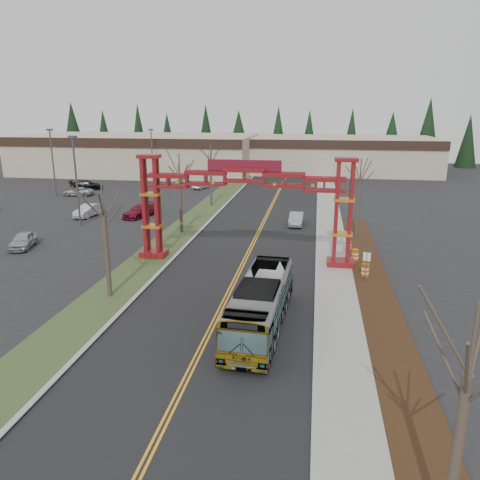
% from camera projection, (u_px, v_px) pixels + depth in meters
% --- Properties ---
extents(ground, '(200.00, 200.00, 0.00)m').
position_uv_depth(ground, '(187.00, 377.00, 22.63)').
color(ground, black).
rests_on(ground, ground).
extents(road, '(12.00, 110.00, 0.02)m').
position_uv_depth(road, '(255.00, 240.00, 46.38)').
color(road, black).
rests_on(road, ground).
extents(lane_line_left, '(0.12, 100.00, 0.01)m').
position_uv_depth(lane_line_left, '(254.00, 240.00, 46.40)').
color(lane_line_left, orange).
rests_on(lane_line_left, road).
extents(lane_line_right, '(0.12, 100.00, 0.01)m').
position_uv_depth(lane_line_right, '(256.00, 240.00, 46.36)').
color(lane_line_right, orange).
rests_on(lane_line_right, road).
extents(curb_right, '(0.30, 110.00, 0.15)m').
position_uv_depth(curb_right, '(318.00, 242.00, 45.41)').
color(curb_right, '#A2A29D').
rests_on(curb_right, ground).
extents(sidewalk_right, '(2.60, 110.00, 0.14)m').
position_uv_depth(sidewalk_right, '(333.00, 243.00, 45.18)').
color(sidewalk_right, gray).
rests_on(sidewalk_right, ground).
extents(landscape_strip, '(2.60, 50.00, 0.12)m').
position_uv_depth(landscape_strip, '(379.00, 307.00, 30.53)').
color(landscape_strip, black).
rests_on(landscape_strip, ground).
extents(grass_median, '(4.00, 110.00, 0.08)m').
position_uv_depth(grass_median, '(177.00, 236.00, 47.62)').
color(grass_median, '#344A25').
rests_on(grass_median, ground).
extents(curb_left, '(0.30, 110.00, 0.15)m').
position_uv_depth(curb_left, '(195.00, 236.00, 47.32)').
color(curb_left, '#A2A29D').
rests_on(curb_left, ground).
extents(gateway_arch, '(18.20, 1.60, 8.90)m').
position_uv_depth(gateway_arch, '(244.00, 192.00, 38.12)').
color(gateway_arch, maroon).
rests_on(gateway_arch, ground).
extents(retail_building_west, '(46.00, 22.30, 7.50)m').
position_uv_depth(retail_building_west, '(139.00, 154.00, 94.65)').
color(retail_building_west, tan).
rests_on(retail_building_west, ground).
extents(retail_building_east, '(38.00, 20.30, 7.00)m').
position_uv_depth(retail_building_east, '(338.00, 154.00, 96.10)').
color(retail_building_east, tan).
rests_on(retail_building_east, ground).
extents(conifer_treeline, '(116.10, 5.60, 13.00)m').
position_uv_depth(conifer_treeline, '(294.00, 136.00, 108.25)').
color(conifer_treeline, black).
rests_on(conifer_treeline, ground).
extents(transit_bus, '(3.15, 11.10, 3.06)m').
position_uv_depth(transit_bus, '(261.00, 304.00, 27.36)').
color(transit_bus, '#95989C').
rests_on(transit_bus, ground).
extents(silver_sedan, '(1.56, 4.27, 1.40)m').
position_uv_depth(silver_sedan, '(296.00, 219.00, 52.14)').
color(silver_sedan, '#A5A8AD').
rests_on(silver_sedan, ground).
extents(parked_car_near_a, '(2.74, 4.54, 1.45)m').
position_uv_depth(parked_car_near_a, '(23.00, 240.00, 43.56)').
color(parked_car_near_a, '#ADAEB5').
rests_on(parked_car_near_a, ground).
extents(parked_car_near_b, '(2.19, 4.68, 1.48)m').
position_uv_depth(parked_car_near_b, '(89.00, 210.00, 56.28)').
color(parked_car_near_b, silver).
rests_on(parked_car_near_b, ground).
extents(parked_car_mid_a, '(3.54, 5.43, 1.46)m').
position_uv_depth(parked_car_mid_a, '(140.00, 211.00, 56.12)').
color(parked_car_mid_a, maroon).
rests_on(parked_car_mid_a, ground).
extents(parked_car_far_a, '(2.31, 3.97, 1.24)m').
position_uv_depth(parked_car_far_a, '(201.00, 185.00, 75.96)').
color(parked_car_far_a, '#B7B9BF').
rests_on(parked_car_far_a, ground).
extents(parked_car_far_b, '(4.59, 2.44, 1.23)m').
position_uv_depth(parked_car_far_b, '(78.00, 191.00, 69.95)').
color(parked_car_far_b, silver).
rests_on(parked_car_far_b, ground).
extents(parked_car_far_c, '(5.55, 3.33, 1.51)m').
position_uv_depth(parked_car_far_c, '(86.00, 185.00, 75.39)').
color(parked_car_far_c, black).
rests_on(parked_car_far_c, ground).
extents(bare_tree_median_near, '(3.28, 3.28, 7.91)m').
position_uv_depth(bare_tree_median_near, '(104.00, 216.00, 30.85)').
color(bare_tree_median_near, '#382D26').
rests_on(bare_tree_median_near, ground).
extents(bare_tree_median_mid, '(3.44, 3.44, 8.23)m').
position_uv_depth(bare_tree_median_mid, '(180.00, 176.00, 47.58)').
color(bare_tree_median_mid, '#382D26').
rests_on(bare_tree_median_mid, ground).
extents(bare_tree_median_far, '(3.24, 3.24, 8.26)m').
position_uv_depth(bare_tree_median_far, '(211.00, 160.00, 61.10)').
color(bare_tree_median_far, '#382D26').
rests_on(bare_tree_median_far, ground).
extents(bare_tree_right_near, '(3.17, 3.17, 7.76)m').
position_uv_depth(bare_tree_right_near, '(468.00, 376.00, 12.49)').
color(bare_tree_right_near, '#382D26').
rests_on(bare_tree_right_near, ground).
extents(bare_tree_right_far, '(3.04, 3.04, 7.92)m').
position_uv_depth(bare_tree_right_far, '(360.00, 179.00, 45.80)').
color(bare_tree_right_far, '#382D26').
rests_on(bare_tree_right_far, ground).
extents(light_pole_near, '(0.85, 0.42, 9.79)m').
position_uv_depth(light_pole_near, '(76.00, 175.00, 50.70)').
color(light_pole_near, '#3F3F44').
rests_on(light_pole_near, ground).
extents(light_pole_mid, '(0.85, 0.42, 9.77)m').
position_uv_depth(light_pole_mid, '(52.00, 158.00, 68.45)').
color(light_pole_mid, '#3F3F44').
rests_on(light_pole_mid, ground).
extents(light_pole_far, '(0.80, 0.40, 9.25)m').
position_uv_depth(light_pole_far, '(152.00, 152.00, 80.49)').
color(light_pole_far, '#3F3F44').
rests_on(light_pole_far, ground).
extents(street_sign, '(0.54, 0.15, 2.39)m').
position_uv_depth(street_sign, '(367.00, 261.00, 34.38)').
color(street_sign, '#3F3F44').
rests_on(street_sign, ground).
extents(barrel_south, '(0.59, 0.59, 1.10)m').
position_uv_depth(barrel_south, '(365.00, 271.00, 35.91)').
color(barrel_south, '#D3610B').
rests_on(barrel_south, ground).
extents(barrel_mid, '(0.58, 0.58, 1.07)m').
position_uv_depth(barrel_mid, '(355.00, 255.00, 39.69)').
color(barrel_mid, '#D3610B').
rests_on(barrel_mid, ground).
extents(barrel_north, '(0.54, 0.54, 1.00)m').
position_uv_depth(barrel_north, '(348.00, 246.00, 42.52)').
color(barrel_north, '#D3610B').
rests_on(barrel_north, ground).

